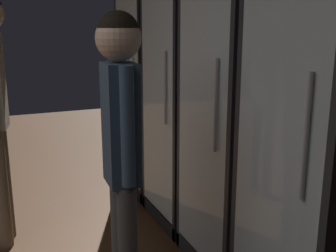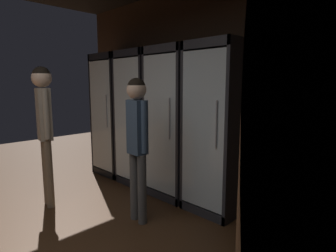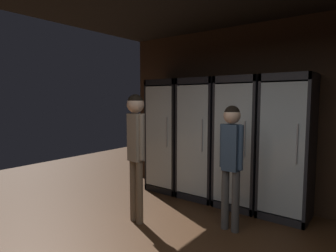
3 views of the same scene
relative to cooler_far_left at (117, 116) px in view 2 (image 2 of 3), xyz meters
name	(u,v)px [view 2 (image 2 of 3)]	position (x,y,z in m)	size (l,w,h in m)	color
wall_back	(234,93)	(2.05, 0.29, 0.42)	(6.00, 0.06, 2.80)	#382619
cooler_far_left	(117,116)	(0.00, 0.00, 0.00)	(0.65, 0.58, 1.98)	black
cooler_left	(143,120)	(0.68, 0.00, -0.01)	(0.65, 0.58, 1.98)	black
cooler_center	(176,124)	(1.36, 0.00, -0.01)	(0.65, 0.58, 1.98)	#2B2B30
cooler_right	(219,131)	(2.05, 0.00, -0.01)	(0.65, 0.58, 1.98)	#2B2B30
shopper_near	(137,133)	(1.61, -0.87, 0.02)	(0.31, 0.21, 1.57)	#4C4C4C
shopper_far	(44,116)	(0.50, -1.40, 0.14)	(0.32, 0.23, 1.71)	#72604C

